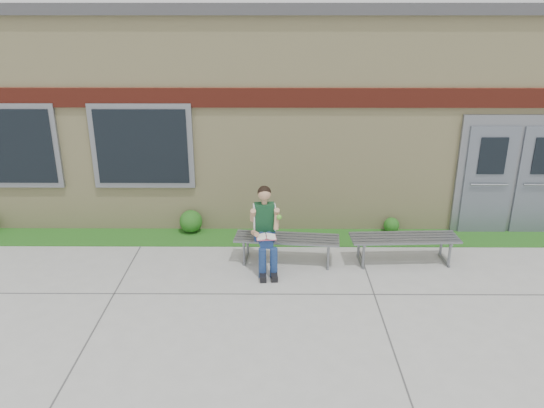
{
  "coord_description": "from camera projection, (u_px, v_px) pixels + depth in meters",
  "views": [
    {
      "loc": [
        -0.53,
        -6.62,
        4.16
      ],
      "look_at": [
        -0.58,
        1.7,
        1.03
      ],
      "focal_mm": 35.0,
      "sensor_mm": 36.0,
      "label": 1
    }
  ],
  "objects": [
    {
      "name": "shrub_mid",
      "position": [
        191.0,
        221.0,
        10.25
      ],
      "size": [
        0.44,
        0.44,
        0.44
      ],
      "primitive_type": "sphere",
      "color": "#265216",
      "rests_on": "grass_strip"
    },
    {
      "name": "bench_left",
      "position": [
        287.0,
        243.0,
        9.04
      ],
      "size": [
        1.82,
        0.67,
        0.46
      ],
      "rotation": [
        0.0,
        0.0,
        -0.1
      ],
      "color": "slate",
      "rests_on": "ground"
    },
    {
      "name": "school_building",
      "position": [
        297.0,
        98.0,
        12.53
      ],
      "size": [
        16.2,
        6.22,
        4.2
      ],
      "color": "beige",
      "rests_on": "ground"
    },
    {
      "name": "girl",
      "position": [
        265.0,
        228.0,
        8.72
      ],
      "size": [
        0.53,
        0.86,
        1.4
      ],
      "rotation": [
        0.0,
        0.0,
        0.09
      ],
      "color": "navy",
      "rests_on": "ground"
    },
    {
      "name": "grass_strip",
      "position": [
        303.0,
        238.0,
        10.09
      ],
      "size": [
        16.0,
        0.8,
        0.02
      ],
      "primitive_type": "cube",
      "color": "#265216",
      "rests_on": "ground"
    },
    {
      "name": "ground",
      "position": [
        311.0,
        312.0,
        7.66
      ],
      "size": [
        80.0,
        80.0,
        0.0
      ],
      "primitive_type": "plane",
      "color": "#9E9E99",
      "rests_on": "ground"
    },
    {
      "name": "bench_right",
      "position": [
        404.0,
        243.0,
        9.03
      ],
      "size": [
        1.85,
        0.59,
        0.47
      ],
      "rotation": [
        0.0,
        0.0,
        0.05
      ],
      "color": "slate",
      "rests_on": "ground"
    },
    {
      "name": "shrub_east",
      "position": [
        391.0,
        225.0,
        10.26
      ],
      "size": [
        0.3,
        0.3,
        0.3
      ],
      "primitive_type": "sphere",
      "color": "#265216",
      "rests_on": "grass_strip"
    }
  ]
}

